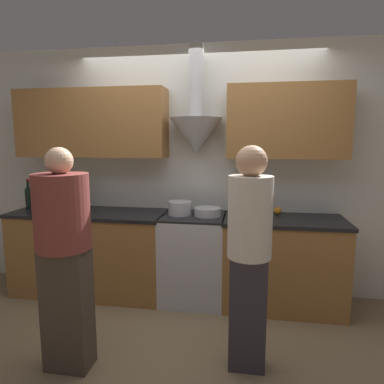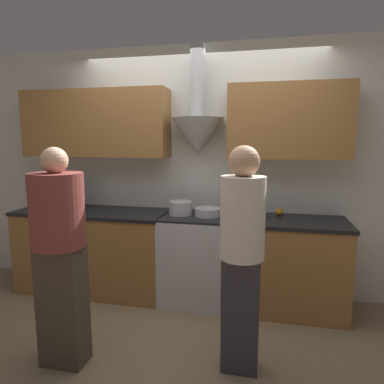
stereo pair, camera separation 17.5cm
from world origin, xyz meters
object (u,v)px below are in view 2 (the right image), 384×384
object	(u,v)px
mixing_bowl	(208,212)
person_foreground_right	(242,249)
stove_range	(194,257)
wine_bottle_3	(58,196)
wine_bottle_1	(43,196)
wine_bottle_6	(81,197)
stock_pot	(181,208)
wine_bottle_4	(65,196)
orange_fruit	(279,212)
wine_bottle_0	(35,195)
wine_bottle_2	(51,196)
wine_bottle_5	(73,196)
saucepan	(257,215)
person_foreground_left	(60,249)

from	to	relation	value
mixing_bowl	person_foreground_right	xyz separation A→B (m)	(0.41, -1.00, -0.03)
stove_range	wine_bottle_3	bearing A→B (deg)	178.14
wine_bottle_1	wine_bottle_3	size ratio (longest dim) A/B	0.97
wine_bottle_6	stock_pot	world-z (taller)	wine_bottle_6
wine_bottle_6	person_foreground_right	size ratio (longest dim) A/B	0.21
wine_bottle_4	orange_fruit	bearing A→B (deg)	3.61
wine_bottle_3	orange_fruit	xyz separation A→B (m)	(2.38, 0.13, -0.10)
wine_bottle_0	orange_fruit	xyz separation A→B (m)	(2.67, 0.13, -0.10)
wine_bottle_2	wine_bottle_5	size ratio (longest dim) A/B	0.96
wine_bottle_1	wine_bottle_6	distance (m)	0.47
wine_bottle_5	wine_bottle_6	distance (m)	0.10
wine_bottle_6	wine_bottle_5	bearing A→B (deg)	172.90
wine_bottle_0	wine_bottle_4	size ratio (longest dim) A/B	1.01
wine_bottle_5	person_foreground_right	world-z (taller)	person_foreground_right
wine_bottle_2	saucepan	world-z (taller)	wine_bottle_2
stock_pot	person_foreground_right	distance (m)	1.22
wine_bottle_0	stock_pot	bearing A→B (deg)	-1.53
wine_bottle_2	wine_bottle_3	xyz separation A→B (m)	(0.09, -0.00, 0.01)
wine_bottle_0	saucepan	distance (m)	2.46
wine_bottle_4	mixing_bowl	distance (m)	1.60
mixing_bowl	wine_bottle_1	bearing A→B (deg)	178.35
saucepan	wine_bottle_2	bearing A→B (deg)	177.44
wine_bottle_2	stove_range	bearing A→B (deg)	-1.78
wine_bottle_3	wine_bottle_5	size ratio (longest dim) A/B	0.96
stove_range	mixing_bowl	size ratio (longest dim) A/B	3.35
wine_bottle_0	wine_bottle_6	xyz separation A→B (m)	(0.57, -0.01, 0.00)
wine_bottle_1	stove_range	bearing A→B (deg)	-1.74
wine_bottle_1	orange_fruit	bearing A→B (deg)	2.81
wine_bottle_4	wine_bottle_2	bearing A→B (deg)	175.13
person_foreground_right	wine_bottle_6	bearing A→B (deg)	150.05
wine_bottle_4	wine_bottle_1	bearing A→B (deg)	176.33
mixing_bowl	saucepan	distance (m)	0.48
wine_bottle_2	saucepan	bearing A→B (deg)	-2.56
wine_bottle_0	wine_bottle_6	bearing A→B (deg)	-0.57
stock_pot	orange_fruit	bearing A→B (deg)	10.35
person_foreground_left	saucepan	bearing A→B (deg)	40.97
wine_bottle_0	person_foreground_left	size ratio (longest dim) A/B	0.21
wine_bottle_6	person_foreground_right	distance (m)	2.09
wine_bottle_1	stock_pot	size ratio (longest dim) A/B	1.37
wine_bottle_3	wine_bottle_0	bearing A→B (deg)	-179.35
wine_bottle_5	person_foreground_left	distance (m)	1.43
wine_bottle_2	saucepan	xyz separation A→B (m)	(2.26, -0.10, -0.08)
wine_bottle_2	saucepan	size ratio (longest dim) A/B	2.17
wine_bottle_0	person_foreground_right	xyz separation A→B (m)	(2.38, -1.05, -0.13)
stock_pot	wine_bottle_3	bearing A→B (deg)	178.03
saucepan	wine_bottle_3	bearing A→B (deg)	177.35
wine_bottle_2	wine_bottle_3	distance (m)	0.09
orange_fruit	stock_pot	bearing A→B (deg)	-169.65
stock_pot	person_foreground_left	bearing A→B (deg)	-115.38
wine_bottle_4	person_foreground_left	bearing A→B (deg)	-59.01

